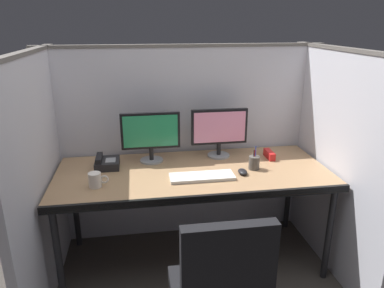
{
  "coord_description": "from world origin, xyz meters",
  "views": [
    {
      "loc": [
        -0.37,
        -2.0,
        1.74
      ],
      "look_at": [
        0.0,
        0.35,
        0.92
      ],
      "focal_mm": 33.71,
      "sensor_mm": 36.0,
      "label": 1
    }
  ],
  "objects_px": {
    "red_stapler": "(269,154)",
    "monitor_right": "(219,130)",
    "desk": "(193,178)",
    "coffee_mug": "(95,180)",
    "pen_cup": "(254,163)",
    "keyboard_main": "(202,177)",
    "monitor_left": "(151,134)",
    "computer_mouse": "(243,172)",
    "desk_phone": "(107,163)"
  },
  "relations": [
    {
      "from": "keyboard_main",
      "to": "pen_cup",
      "type": "xyz_separation_m",
      "value": [
        0.39,
        0.1,
        0.04
      ]
    },
    {
      "from": "desk",
      "to": "monitor_right",
      "type": "bearing_deg",
      "value": 47.41
    },
    {
      "from": "monitor_right",
      "to": "pen_cup",
      "type": "distance_m",
      "value": 0.38
    },
    {
      "from": "monitor_right",
      "to": "keyboard_main",
      "type": "xyz_separation_m",
      "value": [
        -0.2,
        -0.39,
        -0.2
      ]
    },
    {
      "from": "desk_phone",
      "to": "monitor_left",
      "type": "bearing_deg",
      "value": 11.86
    },
    {
      "from": "computer_mouse",
      "to": "desk_phone",
      "type": "height_order",
      "value": "desk_phone"
    },
    {
      "from": "keyboard_main",
      "to": "desk_phone",
      "type": "distance_m",
      "value": 0.71
    },
    {
      "from": "monitor_left",
      "to": "computer_mouse",
      "type": "distance_m",
      "value": 0.72
    },
    {
      "from": "desk_phone",
      "to": "desk",
      "type": "bearing_deg",
      "value": -15.46
    },
    {
      "from": "desk",
      "to": "pen_cup",
      "type": "height_order",
      "value": "pen_cup"
    },
    {
      "from": "keyboard_main",
      "to": "coffee_mug",
      "type": "xyz_separation_m",
      "value": [
        -0.69,
        -0.03,
        0.04
      ]
    },
    {
      "from": "desk",
      "to": "pen_cup",
      "type": "xyz_separation_m",
      "value": [
        0.43,
        -0.03,
        0.1
      ]
    },
    {
      "from": "monitor_right",
      "to": "computer_mouse",
      "type": "distance_m",
      "value": 0.42
    },
    {
      "from": "red_stapler",
      "to": "pen_cup",
      "type": "bearing_deg",
      "value": -134.04
    },
    {
      "from": "desk",
      "to": "coffee_mug",
      "type": "bearing_deg",
      "value": -166.84
    },
    {
      "from": "keyboard_main",
      "to": "computer_mouse",
      "type": "bearing_deg",
      "value": 4.92
    },
    {
      "from": "keyboard_main",
      "to": "coffee_mug",
      "type": "distance_m",
      "value": 0.69
    },
    {
      "from": "monitor_left",
      "to": "monitor_right",
      "type": "xyz_separation_m",
      "value": [
        0.52,
        0.03,
        0.0
      ]
    },
    {
      "from": "monitor_right",
      "to": "red_stapler",
      "type": "bearing_deg",
      "value": -14.51
    },
    {
      "from": "red_stapler",
      "to": "pen_cup",
      "type": "height_order",
      "value": "pen_cup"
    },
    {
      "from": "computer_mouse",
      "to": "pen_cup",
      "type": "bearing_deg",
      "value": 35.68
    },
    {
      "from": "coffee_mug",
      "to": "red_stapler",
      "type": "relative_size",
      "value": 0.84
    },
    {
      "from": "computer_mouse",
      "to": "desk_phone",
      "type": "relative_size",
      "value": 0.51
    },
    {
      "from": "monitor_right",
      "to": "pen_cup",
      "type": "height_order",
      "value": "monitor_right"
    },
    {
      "from": "desk_phone",
      "to": "coffee_mug",
      "type": "bearing_deg",
      "value": -98.22
    },
    {
      "from": "red_stapler",
      "to": "pen_cup",
      "type": "relative_size",
      "value": 0.9
    },
    {
      "from": "monitor_left",
      "to": "keyboard_main",
      "type": "height_order",
      "value": "monitor_left"
    },
    {
      "from": "keyboard_main",
      "to": "desk_phone",
      "type": "bearing_deg",
      "value": 155.42
    },
    {
      "from": "keyboard_main",
      "to": "monitor_right",
      "type": "bearing_deg",
      "value": 62.45
    },
    {
      "from": "coffee_mug",
      "to": "pen_cup",
      "type": "bearing_deg",
      "value": 6.61
    },
    {
      "from": "pen_cup",
      "to": "coffee_mug",
      "type": "bearing_deg",
      "value": -173.39
    },
    {
      "from": "pen_cup",
      "to": "monitor_right",
      "type": "bearing_deg",
      "value": 123.36
    },
    {
      "from": "red_stapler",
      "to": "monitor_right",
      "type": "bearing_deg",
      "value": 165.49
    },
    {
      "from": "desk",
      "to": "computer_mouse",
      "type": "xyz_separation_m",
      "value": [
        0.33,
        -0.1,
        0.07
      ]
    },
    {
      "from": "monitor_right",
      "to": "keyboard_main",
      "type": "bearing_deg",
      "value": -117.55
    },
    {
      "from": "desk",
      "to": "coffee_mug",
      "type": "relative_size",
      "value": 15.08
    },
    {
      "from": "coffee_mug",
      "to": "desk_phone",
      "type": "height_order",
      "value": "coffee_mug"
    },
    {
      "from": "coffee_mug",
      "to": "pen_cup",
      "type": "distance_m",
      "value": 1.09
    },
    {
      "from": "coffee_mug",
      "to": "desk_phone",
      "type": "xyz_separation_m",
      "value": [
        0.05,
        0.32,
        -0.01
      ]
    },
    {
      "from": "keyboard_main",
      "to": "desk",
      "type": "bearing_deg",
      "value": 106.71
    },
    {
      "from": "desk",
      "to": "monitor_left",
      "type": "bearing_deg",
      "value": 139.89
    },
    {
      "from": "monitor_left",
      "to": "monitor_right",
      "type": "height_order",
      "value": "same"
    },
    {
      "from": "keyboard_main",
      "to": "red_stapler",
      "type": "relative_size",
      "value": 2.87
    },
    {
      "from": "desk",
      "to": "monitor_right",
      "type": "height_order",
      "value": "monitor_right"
    },
    {
      "from": "monitor_right",
      "to": "coffee_mug",
      "type": "relative_size",
      "value": 3.41
    },
    {
      "from": "desk",
      "to": "monitor_left",
      "type": "height_order",
      "value": "monitor_left"
    },
    {
      "from": "keyboard_main",
      "to": "coffee_mug",
      "type": "relative_size",
      "value": 3.41
    },
    {
      "from": "coffee_mug",
      "to": "pen_cup",
      "type": "relative_size",
      "value": 0.76
    },
    {
      "from": "desk",
      "to": "red_stapler",
      "type": "height_order",
      "value": "red_stapler"
    },
    {
      "from": "red_stapler",
      "to": "monitor_left",
      "type": "bearing_deg",
      "value": 175.49
    }
  ]
}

